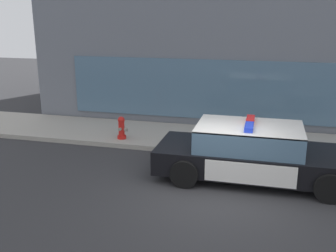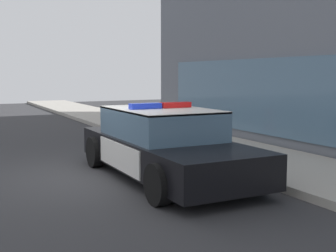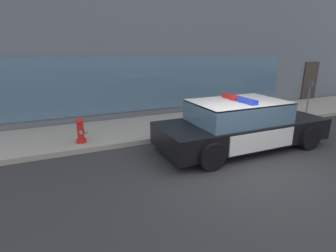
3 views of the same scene
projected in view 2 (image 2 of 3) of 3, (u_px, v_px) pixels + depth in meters
name	position (u px, v px, depth m)	size (l,w,h in m)	color
ground	(95.00, 175.00, 9.01)	(48.00, 48.00, 0.00)	#303033
sidewalk	(247.00, 156.00, 10.72)	(48.00, 2.70, 0.15)	#A39E93
police_cruiser	(164.00, 144.00, 8.76)	(4.94, 2.10, 1.49)	black
fire_hydrant	(156.00, 126.00, 13.33)	(0.34, 0.39, 0.73)	red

